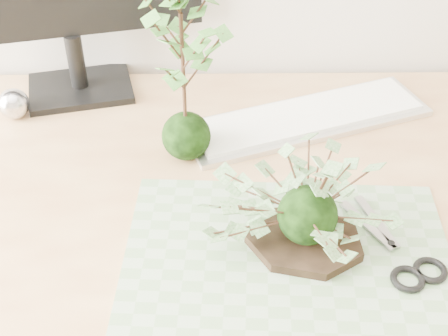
{
  "coord_description": "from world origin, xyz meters",
  "views": [
    {
      "loc": [
        -0.01,
        0.44,
        1.41
      ],
      "look_at": [
        0.0,
        1.14,
        0.84
      ],
      "focal_mm": 50.0,
      "sensor_mm": 36.0,
      "label": 1
    }
  ],
  "objects_px": {
    "desk": "(275,219)",
    "ivy_kokedama": "(310,194)",
    "maple_kokedama": "(181,26)",
    "keyboard": "(307,118)"
  },
  "relations": [
    {
      "from": "ivy_kokedama",
      "to": "maple_kokedama",
      "type": "height_order",
      "value": "maple_kokedama"
    },
    {
      "from": "keyboard",
      "to": "desk",
      "type": "bearing_deg",
      "value": -132.29
    },
    {
      "from": "desk",
      "to": "ivy_kokedama",
      "type": "xyz_separation_m",
      "value": [
        0.03,
        -0.15,
        0.19
      ]
    },
    {
      "from": "desk",
      "to": "maple_kokedama",
      "type": "bearing_deg",
      "value": 155.38
    },
    {
      "from": "maple_kokedama",
      "to": "keyboard",
      "type": "distance_m",
      "value": 0.34
    },
    {
      "from": "maple_kokedama",
      "to": "keyboard",
      "type": "height_order",
      "value": "maple_kokedama"
    },
    {
      "from": "desk",
      "to": "maple_kokedama",
      "type": "relative_size",
      "value": 4.55
    },
    {
      "from": "keyboard",
      "to": "ivy_kokedama",
      "type": "bearing_deg",
      "value": -117.74
    },
    {
      "from": "desk",
      "to": "keyboard",
      "type": "height_order",
      "value": "keyboard"
    },
    {
      "from": "desk",
      "to": "ivy_kokedama",
      "type": "distance_m",
      "value": 0.24
    }
  ]
}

